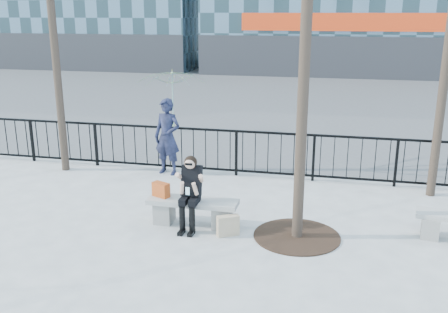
# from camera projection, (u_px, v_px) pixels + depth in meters

# --- Properties ---
(ground) EXTENTS (120.00, 120.00, 0.00)m
(ground) POSITION_uv_depth(u_px,v_px,m) (193.00, 225.00, 9.14)
(ground) COLOR gray
(ground) RESTS_ON ground
(street_surface) EXTENTS (60.00, 23.00, 0.01)m
(street_surface) POSITION_uv_depth(u_px,v_px,m) (283.00, 96.00, 23.19)
(street_surface) COLOR #474747
(street_surface) RESTS_ON ground
(railing) EXTENTS (14.00, 0.06, 1.10)m
(railing) POSITION_uv_depth(u_px,v_px,m) (228.00, 152.00, 11.80)
(railing) COLOR black
(railing) RESTS_ON ground
(tree_grate) EXTENTS (1.50, 1.50, 0.02)m
(tree_grate) POSITION_uv_depth(u_px,v_px,m) (297.00, 236.00, 8.64)
(tree_grate) COLOR black
(tree_grate) RESTS_ON ground
(bench_main) EXTENTS (1.65, 0.46, 0.49)m
(bench_main) POSITION_uv_depth(u_px,v_px,m) (193.00, 209.00, 9.06)
(bench_main) COLOR slate
(bench_main) RESTS_ON ground
(seated_woman) EXTENTS (0.50, 0.64, 1.34)m
(seated_woman) POSITION_uv_depth(u_px,v_px,m) (190.00, 193.00, 8.81)
(seated_woman) COLOR black
(seated_woman) RESTS_ON ground
(handbag) EXTENTS (0.36, 0.27, 0.27)m
(handbag) POSITION_uv_depth(u_px,v_px,m) (161.00, 190.00, 9.12)
(handbag) COLOR #B24315
(handbag) RESTS_ON bench_main
(shopping_bag) EXTENTS (0.40, 0.31, 0.36)m
(shopping_bag) POSITION_uv_depth(u_px,v_px,m) (228.00, 226.00, 8.65)
(shopping_bag) COLOR beige
(shopping_bag) RESTS_ON ground
(standing_man) EXTENTS (0.74, 0.55, 1.82)m
(standing_man) POSITION_uv_depth(u_px,v_px,m) (167.00, 137.00, 11.79)
(standing_man) COLOR black
(standing_man) RESTS_ON ground
(vendor_umbrella) EXTENTS (2.72, 2.75, 2.02)m
(vendor_umbrella) POSITION_uv_depth(u_px,v_px,m) (173.00, 101.00, 15.95)
(vendor_umbrella) COLOR #C9D22E
(vendor_umbrella) RESTS_ON ground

